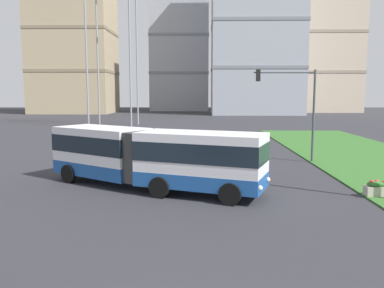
{
  "coord_description": "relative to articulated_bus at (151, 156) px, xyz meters",
  "views": [
    {
      "loc": [
        0.77,
        -5.82,
        4.85
      ],
      "look_at": [
        0.32,
        14.74,
        2.2
      ],
      "focal_mm": 37.12,
      "sensor_mm": 36.0,
      "label": 1
    }
  ],
  "objects": [
    {
      "name": "apartment_tower_eastcentre",
      "position": [
        35.52,
        87.97,
        17.65
      ],
      "size": [
        14.26,
        19.46,
        38.56
      ],
      "color": "#C6B299",
      "rests_on": "ground"
    },
    {
      "name": "apartment_tower_westcentre",
      "position": [
        -3.32,
        93.69,
        22.99
      ],
      "size": [
        15.91,
        15.59,
        49.24
      ],
      "color": "#9EA3AD",
      "rests_on": "ground"
    },
    {
      "name": "traffic_light_far_right",
      "position": [
        9.03,
        8.02,
        2.77
      ],
      "size": [
        4.29,
        0.28,
        6.45
      ],
      "color": "#474C51",
      "rests_on": "ground"
    },
    {
      "name": "apartment_tower_west",
      "position": [
        -28.25,
        77.72,
        17.46
      ],
      "size": [
        18.74,
        15.82,
        38.2
      ],
      "color": "tan",
      "rests_on": "ground"
    },
    {
      "name": "flower_planter_4",
      "position": [
        10.79,
        -1.49,
        -1.23
      ],
      "size": [
        1.1,
        0.56,
        0.74
      ],
      "color": "#B7AD9E",
      "rests_on": "grass_median"
    },
    {
      "name": "apartment_tower_centre",
      "position": [
        15.12,
        72.68,
        18.28
      ],
      "size": [
        20.35,
        14.38,
        39.84
      ],
      "color": "#9EA3AD",
      "rests_on": "ground"
    },
    {
      "name": "transmission_pylon",
      "position": [
        -10.18,
        38.3,
        13.76
      ],
      "size": [
        9.0,
        6.24,
        28.02
      ],
      "color": "gray",
      "rests_on": "ground"
    },
    {
      "name": "articulated_bus",
      "position": [
        0.0,
        0.0,
        0.0
      ],
      "size": [
        11.57,
        7.47,
        3.0
      ],
      "color": "white",
      "rests_on": "ground"
    }
  ]
}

